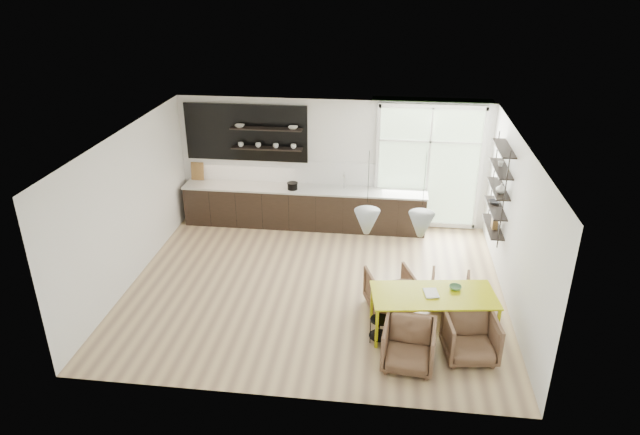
{
  "coord_description": "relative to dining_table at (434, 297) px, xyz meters",
  "views": [
    {
      "loc": [
        1.23,
        -9.2,
        5.69
      ],
      "look_at": [
        0.02,
        0.6,
        1.18
      ],
      "focal_mm": 32.0,
      "sensor_mm": 36.0,
      "label": 1
    }
  ],
  "objects": [
    {
      "name": "armchair_front_left",
      "position": [
        -0.4,
        -0.9,
        -0.32
      ],
      "size": [
        0.84,
        0.86,
        0.72
      ],
      "primitive_type": "imported",
      "rotation": [
        0.0,
        0.0,
        -0.1
      ],
      "color": "brown",
      "rests_on": "ground"
    },
    {
      "name": "right_shelving",
      "position": [
        1.26,
        2.34,
        0.97
      ],
      "size": [
        0.26,
        1.22,
        1.9
      ],
      "color": "black",
      "rests_on": "ground"
    },
    {
      "name": "armchair_back_right",
      "position": [
        0.35,
        0.85,
        -0.37
      ],
      "size": [
        0.73,
        0.75,
        0.62
      ],
      "primitive_type": "imported",
      "rotation": [
        0.0,
        0.0,
        3.03
      ],
      "color": "brown",
      "rests_on": "ground"
    },
    {
      "name": "armchair_back_left",
      "position": [
        -0.7,
        0.66,
        -0.32
      ],
      "size": [
        0.97,
        0.99,
        0.71
      ],
      "primitive_type": "imported",
      "rotation": [
        0.0,
        0.0,
        3.47
      ],
      "color": "brown",
      "rests_on": "ground"
    },
    {
      "name": "armchair_front_right",
      "position": [
        0.55,
        -0.58,
        -0.32
      ],
      "size": [
        0.87,
        0.89,
        0.73
      ],
      "primitive_type": "imported",
      "rotation": [
        0.0,
        0.0,
        0.13
      ],
      "color": "brown",
      "rests_on": "ground"
    },
    {
      "name": "wire_stool",
      "position": [
        -0.84,
        -0.38,
        -0.4
      ],
      "size": [
        0.35,
        0.35,
        0.44
      ],
      "rotation": [
        0.0,
        0.0,
        0.12
      ],
      "color": "black",
      "rests_on": "ground"
    },
    {
      "name": "table_book",
      "position": [
        -0.16,
        -0.01,
        0.06
      ],
      "size": [
        0.27,
        0.33,
        0.03
      ],
      "primitive_type": "imported",
      "rotation": [
        0.0,
        0.0,
        0.16
      ],
      "color": "white",
      "rests_on": "dining_table"
    },
    {
      "name": "dining_table",
      "position": [
        0.0,
        0.0,
        0.0
      ],
      "size": [
        2.11,
        1.16,
        0.73
      ],
      "rotation": [
        0.0,
        0.0,
        0.14
      ],
      "color": "#CCCE0D",
      "rests_on": "ground"
    },
    {
      "name": "room",
      "position": [
        -1.52,
        2.27,
        0.78
      ],
      "size": [
        7.02,
        6.01,
        2.91
      ],
      "color": "#DABC86",
      "rests_on": "ground"
    },
    {
      "name": "table_bowl",
      "position": [
        0.35,
        0.2,
        0.08
      ],
      "size": [
        0.26,
        0.26,
        0.06
      ],
      "primitive_type": "imported",
      "rotation": [
        0.0,
        0.0,
        0.41
      ],
      "color": "#5A8D63",
      "rests_on": "dining_table"
    },
    {
      "name": "kitchen_run",
      "position": [
        -2.79,
        3.86,
        -0.08
      ],
      "size": [
        5.54,
        0.69,
        2.75
      ],
      "color": "black",
      "rests_on": "ground"
    }
  ]
}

